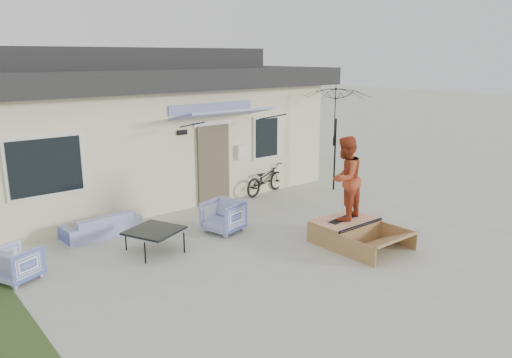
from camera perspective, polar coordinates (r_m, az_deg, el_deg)
ground at (r=9.50m, az=5.48°, el=-9.98°), size 90.00×90.00×0.00m
house at (r=15.55m, az=-15.43°, el=6.44°), size 10.80×8.49×4.10m
loveseat at (r=11.42m, az=-17.38°, el=-4.64°), size 1.70×0.61×0.65m
armchair_left at (r=9.75m, az=-25.71°, el=-8.54°), size 0.84×0.87×0.69m
armchair_right at (r=11.13m, az=-3.79°, el=-4.11°), size 0.90×0.94×0.79m
coffee_table at (r=10.26m, az=-11.54°, el=-6.92°), size 1.26×1.26×0.47m
bicycle at (r=14.15m, az=1.03°, el=0.38°), size 1.71×0.92×1.04m
patio_umbrella at (r=14.50m, az=9.13°, el=5.49°), size 2.05×1.91×2.20m
skate_ramp at (r=10.84m, az=10.09°, el=-5.77°), size 1.36×1.80×0.45m
skateboard at (r=10.79m, az=9.97°, el=-4.46°), size 0.85×0.30×0.05m
skater at (r=10.54m, az=10.18°, el=0.25°), size 1.01×0.88×1.77m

